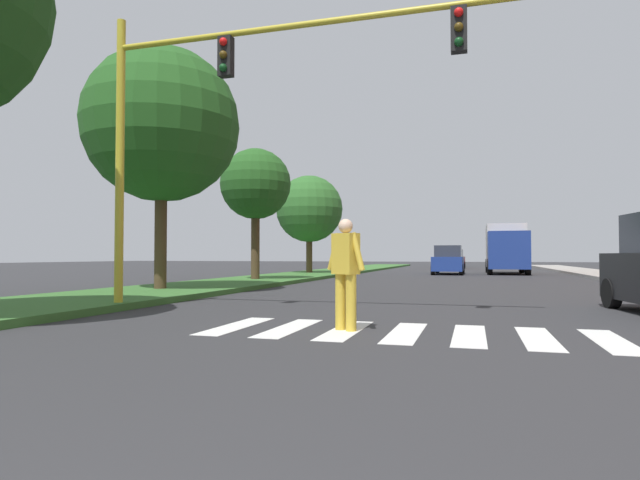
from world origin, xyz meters
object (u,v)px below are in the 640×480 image
object	(u,v)px
pedestrian_performer	(346,269)
sedan_distant	(452,260)
tree_far	(256,185)
tree_distant	(309,209)
tree_mid	(162,125)
sedan_midblock	(448,261)
traffic_light_gantry	(223,95)
sedan_far_horizon	(455,259)
truck_box_delivery	(506,248)

from	to	relation	value
pedestrian_performer	sedan_distant	xyz separation A→B (m)	(0.11, 39.36, -0.14)
tree_far	tree_distant	distance (m)	8.69
tree_mid	sedan_midblock	distance (m)	21.09
traffic_light_gantry	sedan_far_horizon	world-z (taller)	traffic_light_gantry
pedestrian_performer	truck_box_delivery	bearing A→B (deg)	81.96
tree_far	truck_box_delivery	xyz separation A→B (m)	(10.82, 14.31, -2.50)
sedan_distant	tree_far	bearing A→B (deg)	-104.96
sedan_midblock	sedan_distant	xyz separation A→B (m)	(-0.28, 14.11, -0.01)
traffic_light_gantry	sedan_distant	bearing A→B (deg)	85.41
traffic_light_gantry	sedan_distant	xyz separation A→B (m)	(3.03, 37.69, -3.55)
pedestrian_performer	sedan_far_horizon	bearing A→B (deg)	89.96
tree_distant	pedestrian_performer	world-z (taller)	tree_distant
pedestrian_performer	sedan_midblock	xyz separation A→B (m)	(0.39, 25.25, -0.13)
sedan_midblock	sedan_far_horizon	distance (m)	22.96
tree_distant	sedan_distant	world-z (taller)	tree_distant
traffic_light_gantry	tree_distant	bearing A→B (deg)	102.55
tree_distant	tree_mid	bearing A→B (deg)	-89.34
pedestrian_performer	sedan_distant	distance (m)	39.36
sedan_distant	truck_box_delivery	size ratio (longest dim) A/B	0.70
tree_distant	pedestrian_performer	size ratio (longest dim) A/B	3.35
tree_mid	sedan_distant	xyz separation A→B (m)	(7.26, 33.33, -4.29)
tree_far	pedestrian_performer	size ratio (longest dim) A/B	3.27
tree_mid	tree_far	distance (m)	6.84
pedestrian_performer	tree_distant	bearing A→B (deg)	108.84
sedan_midblock	sedan_far_horizon	bearing A→B (deg)	90.88
truck_box_delivery	pedestrian_performer	bearing A→B (deg)	-98.04
tree_mid	sedan_distant	size ratio (longest dim) A/B	1.67
tree_distant	sedan_far_horizon	size ratio (longest dim) A/B	1.29
tree_distant	sedan_distant	distance (m)	19.61
tree_mid	tree_distant	xyz separation A→B (m)	(-0.18, 15.45, -1.23)
sedan_midblock	sedan_far_horizon	size ratio (longest dim) A/B	1.01
tree_mid	pedestrian_performer	bearing A→B (deg)	-40.14
sedan_distant	tree_distant	bearing A→B (deg)	-112.58
pedestrian_performer	sedan_midblock	world-z (taller)	sedan_midblock
tree_distant	traffic_light_gantry	xyz separation A→B (m)	(4.41, -19.81, 0.49)
pedestrian_performer	sedan_midblock	size ratio (longest dim) A/B	0.38
tree_far	sedan_midblock	bearing A→B (deg)	59.35
traffic_light_gantry	sedan_midblock	distance (m)	24.07
tree_mid	tree_distant	size ratio (longest dim) A/B	1.29
tree_mid	truck_box_delivery	bearing A→B (deg)	62.49
tree_far	pedestrian_performer	xyz separation A→B (m)	(6.99, -12.80, -3.21)
tree_far	sedan_midblock	xyz separation A→B (m)	(7.38, 12.45, -3.33)
sedan_midblock	sedan_distant	distance (m)	14.11
tree_far	sedan_far_horizon	bearing A→B (deg)	78.78
sedan_midblock	sedan_far_horizon	world-z (taller)	sedan_midblock
tree_mid	truck_box_delivery	distance (m)	24.01
tree_mid	sedan_distant	distance (m)	34.38
tree_far	traffic_light_gantry	bearing A→B (deg)	-69.90
traffic_light_gantry	truck_box_delivery	bearing A→B (deg)	75.15
tree_far	pedestrian_performer	world-z (taller)	tree_far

